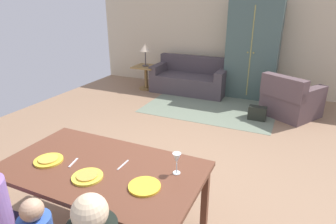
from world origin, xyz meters
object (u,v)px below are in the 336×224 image
Objects in this scene: armchair at (290,100)px; side_table at (146,74)px; plate_near_man at (49,160)px; armoire at (253,51)px; plate_near_woman at (144,186)px; handbag at (257,113)px; plate_near_child at (87,177)px; couch at (190,79)px; dining_table at (102,174)px; wine_glass at (177,159)px; table_lamp at (145,48)px.

side_table is at bearing 172.42° from armchair.
armoire reaches higher than plate_near_man.
plate_near_woman is at bearing -61.40° from side_table.
handbag is (0.40, -1.38, -0.92)m from armoire.
plate_near_man is at bearing 172.87° from plate_near_child.
plate_near_man is at bearing -178.80° from plate_near_woman.
couch is at bearing 146.62° from handbag.
plate_near_child is at bearing -79.49° from couch.
couch reaches higher than plate_near_woman.
plate_near_child is at bearing -108.53° from armchair.
dining_table is at bearing 90.00° from plate_near_child.
dining_table is 4.75m from couch.
wine_glass is at bearing 15.17° from plate_near_man.
plate_near_woman is 5.12m from table_lamp.
armchair is at bearing -7.58° from side_table.
plate_near_man is 4.76m from table_lamp.
armoire reaches higher than couch.
plate_near_woman reaches higher than dining_table.
plate_near_child and plate_near_woman have the same top height.
plate_near_man is 4.50m from armchair.
wine_glass is at bearing 29.84° from plate_near_child.
armoire is (-0.16, 4.69, 0.16)m from wine_glass.
dining_table is at bearing -163.99° from wine_glass.
armoire is at bearing 84.56° from dining_table.
table_lamp is at bearing 114.16° from dining_table.
dining_table is at bearing -65.84° from side_table.
plate_near_woman is at bearing 1.20° from plate_near_man.
armoire reaches higher than wine_glass.
table_lamp reaches higher than plate_near_woman.
armchair reaches higher than dining_table.
plate_near_child is at bearing -103.19° from handbag.
plate_near_child is 5.00m from side_table.
wine_glass is at bearing -101.35° from armchair.
plate_near_child is 0.43× the size of side_table.
wine_glass is at bearing -71.18° from couch.
plate_near_child is at bearing -90.00° from dining_table.
couch is at bearing 100.91° from dining_table.
plate_near_child is 1.34× the size of wine_glass.
armoire is at bearing 106.12° from handbag.
plate_near_man is at bearing -71.72° from table_lamp.
armchair is at bearing -17.17° from couch.
dining_table is 3.01× the size of side_table.
armoire reaches higher than plate_near_woman.
armoire reaches higher than table_lamp.
side_table is 1.07× the size of table_lamp.
plate_near_woman reaches higher than handbag.
armchair is at bearing -45.08° from armoire.
armchair is (1.38, 4.13, -0.45)m from plate_near_child.
dining_table is 4.83m from side_table.
wine_glass is 4.95m from table_lamp.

